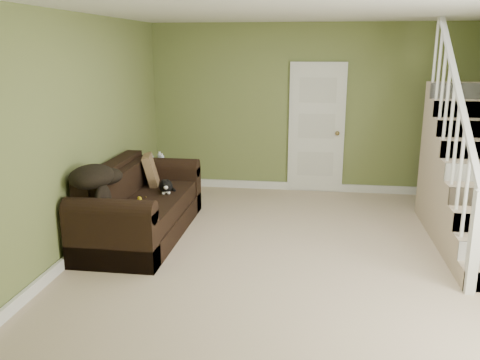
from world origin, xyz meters
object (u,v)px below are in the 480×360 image
(sofa, at_px, (139,208))
(side_table, at_px, (159,188))
(banana, at_px, (140,199))
(cat, at_px, (165,186))

(sofa, height_order, side_table, sofa)
(side_table, relative_size, banana, 4.15)
(sofa, relative_size, banana, 11.57)
(sofa, xyz_separation_m, side_table, (-0.08, 1.08, -0.04))
(side_table, bearing_deg, banana, -82.87)
(cat, height_order, banana, cat)
(banana, bearing_deg, cat, 39.44)
(cat, bearing_deg, sofa, -155.03)
(sofa, relative_size, side_table, 2.79)
(side_table, xyz_separation_m, banana, (0.16, -1.25, 0.21))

